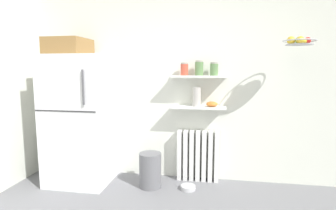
{
  "coord_description": "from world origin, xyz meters",
  "views": [
    {
      "loc": [
        0.31,
        -1.55,
        1.47
      ],
      "look_at": [
        -0.23,
        1.6,
        1.05
      ],
      "focal_mm": 28.8,
      "sensor_mm": 36.0,
      "label": 1
    }
  ],
  "objects": [
    {
      "name": "back_wall",
      "position": [
        0.0,
        2.05,
        1.3
      ],
      "size": [
        7.04,
        0.1,
        2.6
      ],
      "primitive_type": "cube",
      "color": "silver",
      "rests_on": "ground_plane"
    },
    {
      "name": "refrigerator",
      "position": [
        -1.4,
        1.65,
        0.87
      ],
      "size": [
        0.78,
        0.74,
        1.86
      ],
      "color": "silver",
      "rests_on": "ground_plane"
    },
    {
      "name": "radiator",
      "position": [
        0.11,
        1.92,
        0.34
      ],
      "size": [
        0.55,
        0.12,
        0.67
      ],
      "color": "white",
      "rests_on": "ground_plane"
    },
    {
      "name": "wall_shelf_lower",
      "position": [
        0.11,
        1.89,
        0.99
      ],
      "size": [
        0.7,
        0.22,
        0.02
      ],
      "primitive_type": "cube",
      "color": "white"
    },
    {
      "name": "wall_shelf_upper",
      "position": [
        0.11,
        1.89,
        1.38
      ],
      "size": [
        0.7,
        0.22,
        0.02
      ],
      "primitive_type": "cube",
      "color": "white"
    },
    {
      "name": "storage_jar_0",
      "position": [
        -0.07,
        1.89,
        1.48
      ],
      "size": [
        0.1,
        0.1,
        0.16
      ],
      "color": "#C64C38",
      "rests_on": "wall_shelf_upper"
    },
    {
      "name": "storage_jar_1",
      "position": [
        0.11,
        1.89,
        1.49
      ],
      "size": [
        0.11,
        0.11,
        0.19
      ],
      "color": "#5B7F4C",
      "rests_on": "wall_shelf_upper"
    },
    {
      "name": "storage_jar_2",
      "position": [
        0.3,
        1.89,
        1.48
      ],
      "size": [
        0.1,
        0.1,
        0.16
      ],
      "color": "#5B7F4C",
      "rests_on": "wall_shelf_upper"
    },
    {
      "name": "vase",
      "position": [
        0.09,
        1.89,
        1.13
      ],
      "size": [
        0.11,
        0.11,
        0.25
      ],
      "primitive_type": "cylinder",
      "color": "#B2ADA8",
      "rests_on": "wall_shelf_lower"
    },
    {
      "name": "shelf_bowl",
      "position": [
        0.28,
        1.89,
        1.04
      ],
      "size": [
        0.15,
        0.15,
        0.07
      ],
      "primitive_type": "ellipsoid",
      "color": "orange",
      "rests_on": "wall_shelf_lower"
    },
    {
      "name": "trash_bin",
      "position": [
        -0.46,
        1.61,
        0.22
      ],
      "size": [
        0.28,
        0.28,
        0.44
      ],
      "primitive_type": "cylinder",
      "color": "slate",
      "rests_on": "ground_plane"
    },
    {
      "name": "pet_food_bowl",
      "position": [
        0.02,
        1.61,
        0.03
      ],
      "size": [
        0.19,
        0.19,
        0.05
      ],
      "primitive_type": "cylinder",
      "color": "#B7B7BC",
      "rests_on": "ground_plane"
    },
    {
      "name": "hanging_fruit_basket",
      "position": [
        1.2,
        1.61,
        1.77
      ],
      "size": [
        0.35,
        0.35,
        0.1
      ],
      "color": "#B2B2B7"
    }
  ]
}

